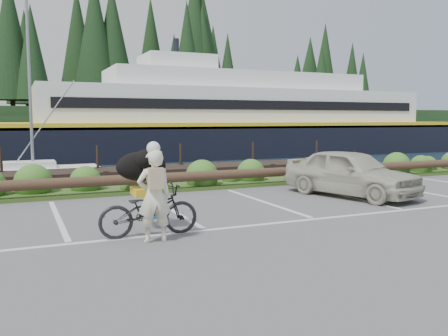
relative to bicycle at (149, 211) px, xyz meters
The scene contains 8 objects.
ground 1.32m from the bicycle, 19.31° to the left, with size 72.00×72.00×0.00m, color #535255.
harbor_backdrop 78.94m from the bicycle, 88.88° to the left, with size 170.00×160.00×30.00m.
vegetation_strip 5.84m from the bicycle, 78.55° to the left, with size 34.00×1.60×0.10m, color #3D5B21.
log_rail 5.16m from the bicycle, 77.00° to the left, with size 32.00×0.30×0.60m, color #443021, non-canonical shape.
bicycle is the anchor object (origin of this frame).
cyclist 0.56m from the bicycle, 91.64° to the right, with size 0.61×0.40×1.67m, color #ECE9C8.
dog 0.99m from the bicycle, 88.36° to the left, with size 1.00×0.49×0.58m, color black.
parked_car 6.86m from the bicycle, 19.10° to the left, with size 1.60×3.99×1.36m, color #B4B39E.
Camera 1 is at (-3.39, -8.99, 2.21)m, focal length 38.00 mm.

